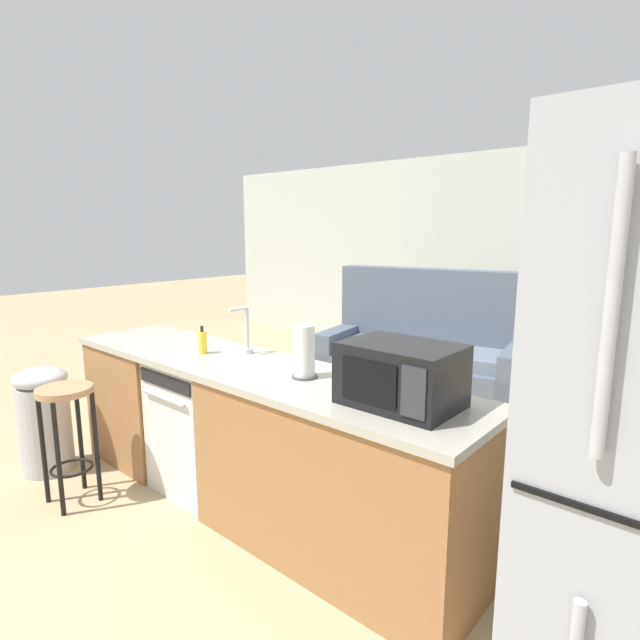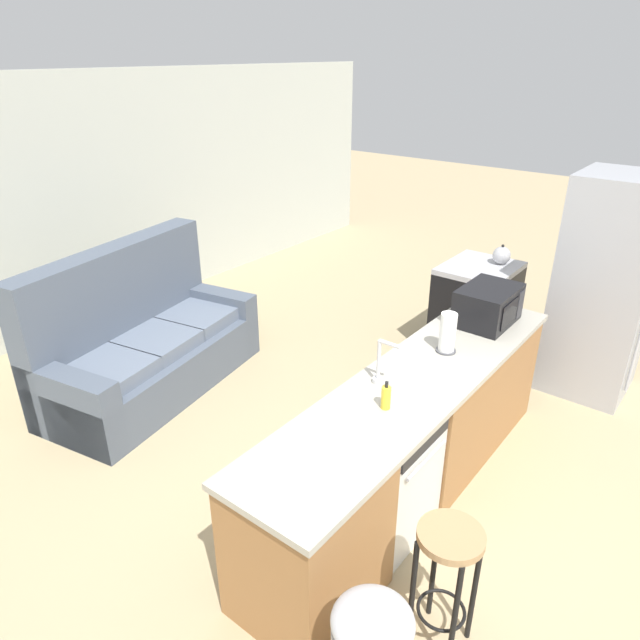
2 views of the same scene
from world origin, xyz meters
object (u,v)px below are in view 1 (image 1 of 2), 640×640
at_px(dishwasher, 208,424).
at_px(trash_bin, 44,419).
at_px(paper_towel_roll, 304,352).
at_px(bar_stool, 67,420).
at_px(couch, 424,357).
at_px(soap_bottle, 202,342).
at_px(microwave, 401,374).

xyz_separation_m(dishwasher, trash_bin, (-1.02, -0.62, -0.04)).
bearing_deg(paper_towel_roll, dishwasher, -178.30).
bearing_deg(bar_stool, couch, 79.33).
distance_m(dishwasher, bar_stool, 0.84).
relative_size(dishwasher, trash_bin, 1.14).
height_order(dishwasher, soap_bottle, soap_bottle).
bearing_deg(microwave, paper_towel_roll, 177.51).
relative_size(soap_bottle, trash_bin, 0.24).
bearing_deg(couch, bar_stool, -100.67).
height_order(soap_bottle, couch, couch).
bearing_deg(paper_towel_roll, bar_stool, -151.50).
xyz_separation_m(dishwasher, bar_stool, (-0.47, -0.68, 0.11)).
xyz_separation_m(soap_bottle, couch, (0.14, 2.59, -0.58)).
bearing_deg(trash_bin, couch, 69.85).
bearing_deg(couch, trash_bin, -110.15).
distance_m(paper_towel_roll, trash_bin, 2.08).
height_order(dishwasher, paper_towel_roll, paper_towel_roll).
relative_size(bar_stool, couch, 0.35).
xyz_separation_m(soap_bottle, bar_stool, (-0.47, -0.67, -0.44)).
relative_size(paper_towel_roll, couch, 0.13).
height_order(paper_towel_roll, bar_stool, paper_towel_roll).
bearing_deg(microwave, trash_bin, -165.90).
relative_size(microwave, couch, 0.23).
bearing_deg(trash_bin, bar_stool, -6.44).
bearing_deg(soap_bottle, trash_bin, -149.59).
relative_size(dishwasher, bar_stool, 1.14).
height_order(microwave, couch, couch).
bearing_deg(dishwasher, couch, 86.70).
xyz_separation_m(dishwasher, soap_bottle, (0.01, -0.02, 0.55)).
bearing_deg(soap_bottle, dishwasher, 113.16).
bearing_deg(couch, soap_bottle, -93.12).
bearing_deg(paper_towel_roll, microwave, -2.49).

